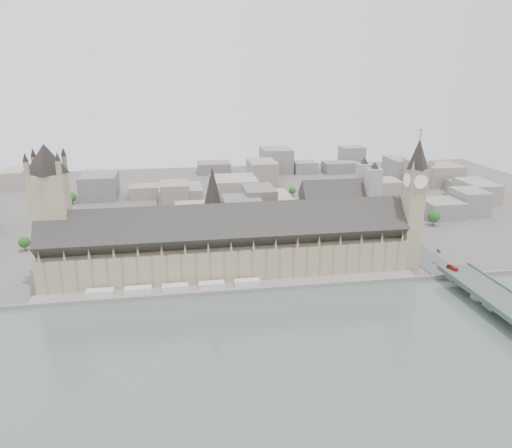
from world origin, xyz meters
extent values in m
plane|color=#595651|center=(0.00, 0.00, 0.00)|extent=(900.00, 900.00, 0.00)
cube|color=gray|center=(0.00, -15.00, 1.50)|extent=(600.00, 1.50, 3.00)
cube|color=gray|center=(0.00, -7.50, 1.00)|extent=(270.00, 15.00, 2.00)
cube|color=silver|center=(-90.00, -7.00, 4.00)|extent=(18.00, 7.00, 4.00)
cube|color=silver|center=(-65.00, -7.00, 4.00)|extent=(18.00, 7.00, 4.00)
cube|color=silver|center=(-40.00, -7.00, 4.00)|extent=(18.00, 7.00, 4.00)
cube|color=silver|center=(-15.00, -7.00, 4.00)|extent=(18.00, 7.00, 4.00)
cube|color=silver|center=(10.00, -7.00, 4.00)|extent=(18.00, 7.00, 4.00)
cube|color=gray|center=(0.00, 20.00, 12.50)|extent=(265.00, 40.00, 25.00)
cube|color=#292724|center=(0.00, 20.00, 35.08)|extent=(265.00, 40.73, 40.73)
cube|color=gray|center=(138.00, 8.00, 31.00)|extent=(12.00, 12.00, 62.00)
cube|color=#88745D|center=(138.00, 8.00, 70.00)|extent=(14.00, 14.00, 16.00)
cylinder|color=white|center=(145.20, 8.00, 70.00)|extent=(0.60, 10.00, 10.00)
cylinder|color=white|center=(130.80, 8.00, 70.00)|extent=(0.60, 10.00, 10.00)
cylinder|color=white|center=(138.00, 15.20, 70.00)|extent=(10.00, 0.60, 10.00)
cylinder|color=white|center=(138.00, 0.80, 70.00)|extent=(10.00, 0.60, 10.00)
cone|color=black|center=(138.00, 8.00, 89.00)|extent=(17.00, 17.00, 22.00)
cylinder|color=gold|center=(138.00, 8.00, 103.00)|extent=(1.00, 1.00, 6.00)
sphere|color=gold|center=(138.00, 8.00, 106.50)|extent=(2.00, 2.00, 2.00)
cone|color=#88745D|center=(144.50, 14.50, 82.00)|extent=(2.40, 2.40, 8.00)
cone|color=#88745D|center=(131.50, 14.50, 82.00)|extent=(2.40, 2.40, 8.00)
cone|color=#88745D|center=(144.50, 1.50, 82.00)|extent=(2.40, 2.40, 8.00)
cone|color=#88745D|center=(131.50, 1.50, 82.00)|extent=(2.40, 2.40, 8.00)
cube|color=gray|center=(-122.00, 26.00, 40.00)|extent=(23.00, 23.00, 80.00)
cone|color=black|center=(-122.00, 26.00, 90.00)|extent=(30.00, 30.00, 20.00)
cylinder|color=#88745D|center=(-10.00, 26.00, 43.00)|extent=(12.00, 12.00, 20.00)
cone|color=black|center=(-10.00, 26.00, 67.00)|extent=(13.00, 13.00, 28.00)
cube|color=#9C988C|center=(105.00, 95.00, 17.00)|extent=(60.00, 28.00, 34.00)
cube|color=#292724|center=(105.00, 95.00, 39.00)|extent=(60.00, 28.28, 28.28)
cube|color=#9C988C|center=(137.00, 107.00, 32.00)|extent=(12.00, 12.00, 64.00)
cube|color=#9C988C|center=(137.00, 83.00, 32.00)|extent=(12.00, 12.00, 64.00)
imported|color=red|center=(156.42, -22.57, 11.56)|extent=(4.60, 9.66, 2.62)
imported|color=gray|center=(165.08, 11.91, 11.05)|extent=(3.19, 5.84, 1.61)
camera|label=1|loc=(-37.06, -325.98, 148.10)|focal=35.00mm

